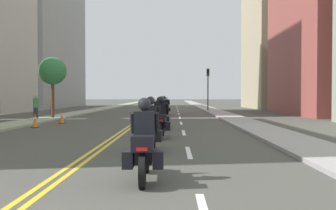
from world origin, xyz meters
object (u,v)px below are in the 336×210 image
object	(u,v)px
pedestrian_0	(36,107)
motorcycle_7	(166,108)
traffic_cone_1	(35,120)
motorcycle_5	(160,111)
street_tree_0	(53,72)
motorcycle_1	(150,129)
pedestrian_1	(52,106)
traffic_cone_0	(62,117)
motorcycle_6	(164,109)
traffic_light_far	(208,82)
motorcycle_4	(159,113)
motorcycle_2	(161,121)
motorcycle_0	(144,147)
motorcycle_3	(162,117)

from	to	relation	value
pedestrian_0	motorcycle_7	bearing A→B (deg)	136.55
traffic_cone_1	motorcycle_5	bearing A→B (deg)	44.44
pedestrian_0	street_tree_0	distance (m)	2.84
motorcycle_1	pedestrian_1	xyz separation A→B (m)	(-8.55, 17.43, 0.24)
motorcycle_5	traffic_cone_0	size ratio (longest dim) A/B	2.86
motorcycle_5	motorcycle_6	bearing A→B (deg)	88.68
traffic_light_far	motorcycle_4	bearing A→B (deg)	-103.52
motorcycle_4	traffic_light_far	size ratio (longest dim) A/B	0.48
motorcycle_2	traffic_cone_1	xyz separation A→B (m)	(-6.79, 4.83, -0.27)
pedestrian_1	motorcycle_0	bearing A→B (deg)	-168.11
motorcycle_4	traffic_light_far	xyz separation A→B (m)	(4.52, 18.80, 2.50)
motorcycle_4	traffic_light_far	distance (m)	19.50
motorcycle_6	traffic_cone_0	xyz separation A→B (m)	(-6.04, -6.56, -0.30)
motorcycle_1	traffic_light_far	world-z (taller)	traffic_light_far
motorcycle_3	street_tree_0	size ratio (longest dim) A/B	0.48
motorcycle_3	pedestrian_0	bearing A→B (deg)	138.70
motorcycle_7	street_tree_0	distance (m)	10.30
motorcycle_4	traffic_cone_0	xyz separation A→B (m)	(-5.94, 0.87, -0.29)
traffic_light_far	pedestrian_1	distance (m)	17.89
motorcycle_7	pedestrian_1	size ratio (longest dim) A/B	1.23
motorcycle_1	pedestrian_1	distance (m)	19.42
motorcycle_1	motorcycle_5	size ratio (longest dim) A/B	1.02
pedestrian_1	street_tree_0	distance (m)	3.01
pedestrian_1	motorcycle_7	bearing A→B (deg)	-73.87
motorcycle_1	street_tree_0	xyz separation A→B (m)	(-7.99, 15.84, 2.73)
motorcycle_6	traffic_cone_1	size ratio (longest dim) A/B	2.80
motorcycle_0	motorcycle_6	bearing A→B (deg)	89.25
motorcycle_5	motorcycle_7	bearing A→B (deg)	89.43
motorcycle_7	street_tree_0	bearing A→B (deg)	-140.50
motorcycle_3	pedestrian_1	size ratio (longest dim) A/B	1.20
motorcycle_2	motorcycle_6	distance (m)	14.57
motorcycle_1	traffic_cone_0	size ratio (longest dim) A/B	2.90
motorcycle_6	traffic_light_far	distance (m)	12.46
motorcycle_3	street_tree_0	distance (m)	12.13
motorcycle_7	motorcycle_1	bearing A→B (deg)	-86.66
pedestrian_0	motorcycle_1	bearing A→B (deg)	39.66
motorcycle_2	traffic_light_far	bearing A→B (deg)	82.86
motorcycle_4	pedestrian_1	size ratio (longest dim) A/B	1.24
motorcycle_0	pedestrian_0	xyz separation A→B (m)	(-8.98, 18.73, 0.25)
motorcycle_6	traffic_light_far	xyz separation A→B (m)	(4.42, 11.38, 2.49)
motorcycle_2	traffic_cone_0	xyz separation A→B (m)	(-6.31, 8.01, -0.30)
motorcycle_2	motorcycle_3	xyz separation A→B (m)	(-0.10, 3.53, -0.00)
motorcycle_6	traffic_cone_0	distance (m)	8.92
motorcycle_4	traffic_cone_1	world-z (taller)	motorcycle_4
motorcycle_3	motorcycle_7	size ratio (longest dim) A/B	0.97
motorcycle_2	motorcycle_6	xyz separation A→B (m)	(-0.27, 14.57, 0.01)
motorcycle_6	street_tree_0	size ratio (longest dim) A/B	0.49
motorcycle_1	motorcycle_6	world-z (taller)	motorcycle_6
motorcycle_5	motorcycle_6	xyz separation A→B (m)	(0.20, 3.55, 0.01)
motorcycle_1	motorcycle_2	size ratio (longest dim) A/B	0.96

